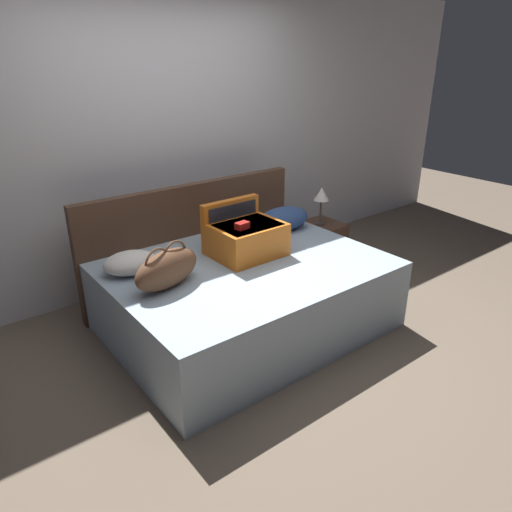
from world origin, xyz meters
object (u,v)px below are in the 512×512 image
at_px(hard_case_large, 245,236).
at_px(pillow_center_head, 283,219).
at_px(bed, 247,296).
at_px(duffel_bag, 167,269).
at_px(table_lamp, 321,196).
at_px(pillow_near_headboard, 130,263).
at_px(nightstand, 319,245).

relative_size(hard_case_large, pillow_center_head, 1.05).
height_order(bed, duffel_bag, duffel_bag).
xyz_separation_m(duffel_bag, pillow_center_head, (1.34, 0.36, -0.03)).
distance_m(bed, table_lamp, 1.46).
relative_size(duffel_bag, pillow_near_headboard, 1.49).
xyz_separation_m(bed, pillow_center_head, (0.69, 0.39, 0.38)).
bearing_deg(nightstand, pillow_center_head, -168.61).
bearing_deg(bed, table_lamp, 21.51).
distance_m(pillow_center_head, nightstand, 0.74).
bearing_deg(pillow_near_headboard, table_lamp, 3.45).
bearing_deg(table_lamp, duffel_bag, -166.01).
relative_size(hard_case_large, table_lamp, 1.43).
xyz_separation_m(duffel_bag, table_lamp, (1.93, 0.48, 0.05)).
relative_size(hard_case_large, nightstand, 1.21).
bearing_deg(nightstand, table_lamp, 0.00).
relative_size(duffel_bag, table_lamp, 1.52).
distance_m(bed, pillow_center_head, 0.88).
bearing_deg(duffel_bag, table_lamp, 13.99).
xyz_separation_m(hard_case_large, pillow_center_head, (0.59, 0.24, -0.05)).
bearing_deg(pillow_near_headboard, bed, -26.94).
bearing_deg(duffel_bag, bed, -2.24).
xyz_separation_m(bed, table_lamp, (1.29, 0.51, 0.46)).
relative_size(pillow_near_headboard, nightstand, 0.86).
relative_size(pillow_near_headboard, table_lamp, 1.02).
distance_m(duffel_bag, table_lamp, 1.99).
relative_size(hard_case_large, pillow_near_headboard, 1.40).
xyz_separation_m(hard_case_large, pillow_near_headboard, (-0.86, 0.23, -0.07)).
relative_size(pillow_near_headboard, pillow_center_head, 0.75).
xyz_separation_m(duffel_bag, pillow_near_headboard, (-0.11, 0.36, -0.05)).
distance_m(pillow_center_head, table_lamp, 0.61).
bearing_deg(pillow_center_head, duffel_bag, -164.88).
bearing_deg(pillow_center_head, bed, -150.82).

